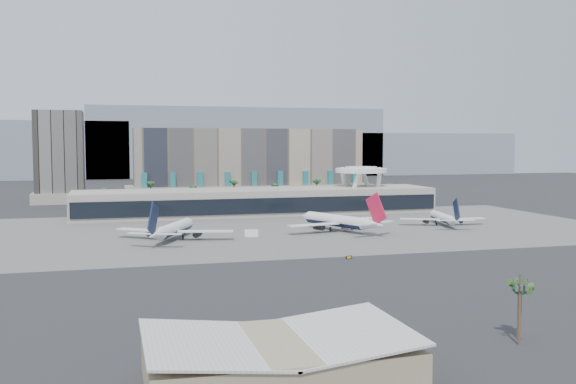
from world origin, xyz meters
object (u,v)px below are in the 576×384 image
object	(u,v)px
airliner_left	(173,229)
airliner_centre	(339,221)
airliner_right	(444,218)
taxiway_sign	(349,257)
service_vehicle_b	(346,228)
utility_pole	(520,303)
service_vehicle_a	(252,233)

from	to	relation	value
airliner_left	airliner_centre	bearing A→B (deg)	29.89
airliner_right	taxiway_sign	xyz separation A→B (m)	(-64.72, -61.43, -2.76)
service_vehicle_b	taxiway_sign	distance (m)	61.75
utility_pole	taxiway_sign	bearing A→B (deg)	89.10
utility_pole	airliner_right	bearing A→B (deg)	65.38
service_vehicle_b	airliner_right	bearing A→B (deg)	24.16
taxiway_sign	airliner_left	bearing A→B (deg)	119.04
airliner_left	airliner_right	bearing A→B (deg)	29.90
airliner_right	service_vehicle_a	world-z (taller)	airliner_right
service_vehicle_a	taxiway_sign	bearing A→B (deg)	-55.89
airliner_centre	service_vehicle_a	world-z (taller)	airliner_centre
utility_pole	service_vehicle_a	xyz separation A→B (m)	(-16.43, 134.23, -5.95)
airliner_centre	airliner_right	distance (m)	47.41
airliner_centre	airliner_right	bearing A→B (deg)	-18.21
airliner_left	taxiway_sign	world-z (taller)	airliner_left
utility_pole	airliner_left	xyz separation A→B (m)	(-44.62, 133.51, -3.31)
airliner_right	taxiway_sign	size ratio (longest dim) A/B	18.22
airliner_left	airliner_right	size ratio (longest dim) A/B	1.12
airliner_right	service_vehicle_a	xyz separation A→B (m)	(-82.45, -9.80, -2.02)
utility_pole	airliner_right	distance (m)	158.49
utility_pole	service_vehicle_b	distance (m)	142.61
airliner_right	service_vehicle_a	bearing A→B (deg)	-161.83
airliner_centre	airliner_left	bearing A→B (deg)	161.78
service_vehicle_a	taxiway_sign	distance (m)	54.59
service_vehicle_b	utility_pole	bearing A→B (deg)	-78.99
airliner_centre	taxiway_sign	bearing A→B (deg)	-130.76
airliner_left	airliner_right	xyz separation A→B (m)	(110.63, 10.52, -0.62)
airliner_left	service_vehicle_b	size ratio (longest dim) A/B	11.31
service_vehicle_a	taxiway_sign	size ratio (longest dim) A/B	2.43
utility_pole	service_vehicle_b	world-z (taller)	utility_pole
service_vehicle_b	airliner_left	bearing A→B (deg)	-153.88
airliner_left	taxiway_sign	bearing A→B (deg)	-23.48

